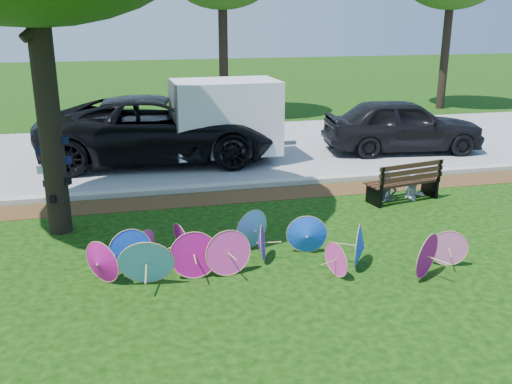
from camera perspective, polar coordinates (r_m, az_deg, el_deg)
ground at (r=9.20m, az=-0.16°, el=-9.28°), size 90.00×90.00×0.00m
mulch_strip at (r=13.29m, az=-4.59°, el=-0.65°), size 90.00×1.00×0.01m
curb at (r=13.93m, az=-5.04°, el=0.44°), size 90.00×0.30×0.12m
street at (r=17.92m, az=-7.01°, el=4.09°), size 90.00×8.00×0.01m
parasol_pile at (r=9.55m, az=-1.12°, el=-5.71°), size 6.39×2.30×0.88m
black_van at (r=16.62m, az=-9.58°, el=6.20°), size 6.97×3.65×1.87m
dark_pickup at (r=18.17m, az=14.46°, el=6.48°), size 5.02×2.51×1.64m
cargo_trailer at (r=16.26m, az=-3.05°, el=7.53°), size 2.95×1.91×2.63m
park_bench at (r=13.47m, az=14.39°, el=1.13°), size 1.88×1.01×0.93m
person_left at (r=13.30m, az=13.01°, el=1.93°), size 0.55×0.43×1.33m
person_right at (r=13.65m, az=15.62°, el=1.62°), size 0.55×0.44×1.10m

